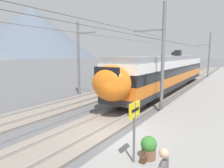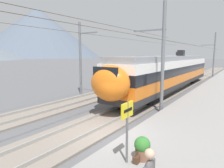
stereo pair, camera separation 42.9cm
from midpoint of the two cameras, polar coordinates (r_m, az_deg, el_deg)
The scene contains 13 objects.
ground_plane at distance 10.18m, azimuth -0.48°, elevation -14.75°, with size 400.00×400.00×0.00m, color #565659.
platform_slab at distance 8.69m, azimuth 23.46°, elevation -18.40°, with size 120.00×6.05×0.37m, color gray.
track_near at distance 10.92m, azimuth -6.48°, elevation -12.76°, with size 120.00×3.00×0.28m.
track_far at distance 14.45m, azimuth -21.58°, elevation -8.00°, with size 120.00×3.00×0.28m.
train_near_platform at distance 22.52m, azimuth 16.79°, elevation 3.53°, with size 24.37×2.92×4.27m.
train_far_track at distance 38.99m, azimuth 16.87°, elevation 5.46°, with size 26.55×2.97×4.27m.
catenary_mast_mid at distance 14.13m, azimuth 14.60°, elevation 7.89°, with size 49.92×2.40×7.49m.
catenary_mast_east at distance 38.66m, azimuth 27.30°, elevation 7.55°, with size 49.92×2.40×7.72m.
catenary_mast_far_side at distance 20.00m, azimuth -8.10°, elevation 7.84°, with size 49.92×2.32×7.13m.
platform_sign at distance 6.68m, azimuth 6.23°, elevation -9.92°, with size 0.70×0.08×2.09m.
handbag_near_sign at distance 7.29m, azimuth 8.93°, elevation -20.50°, with size 0.32×0.18×0.37m.
potted_plant_platform_edge at distance 7.37m, azimuth 10.39°, elevation -17.38°, with size 0.57×0.57×0.82m.
mountain_right_ridge at distance 268.48m, azimuth -20.33°, elevation 13.58°, with size 152.66×152.66×60.91m, color #515B6B.
Camera 2 is at (-7.59, -5.49, 4.01)m, focal length 31.88 mm.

